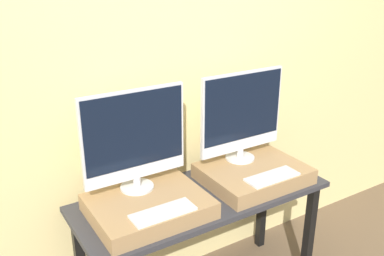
# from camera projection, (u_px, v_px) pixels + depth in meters

# --- Properties ---
(wall_back) EXTENTS (8.00, 0.04, 2.60)m
(wall_back) POSITION_uv_depth(u_px,v_px,m) (170.00, 82.00, 2.46)
(wall_back) COLOR #DBC684
(wall_back) RESTS_ON ground_plane
(workbench) EXTENTS (1.43, 0.56, 0.74)m
(workbench) POSITION_uv_depth(u_px,v_px,m) (202.00, 209.00, 2.42)
(workbench) COLOR #2D2D33
(workbench) RESTS_ON ground_plane
(wooden_riser_left) EXTENTS (0.58, 0.46, 0.09)m
(wooden_riser_left) POSITION_uv_depth(u_px,v_px,m) (148.00, 206.00, 2.18)
(wooden_riser_left) COLOR #99754C
(wooden_riser_left) RESTS_ON workbench
(monitor_left) EXTENTS (0.56, 0.18, 0.54)m
(monitor_left) POSITION_uv_depth(u_px,v_px,m) (135.00, 138.00, 2.16)
(monitor_left) COLOR silver
(monitor_left) RESTS_ON wooden_riser_left
(keyboard_left) EXTENTS (0.32, 0.12, 0.01)m
(keyboard_left) POSITION_uv_depth(u_px,v_px,m) (163.00, 212.00, 2.03)
(keyboard_left) COLOR silver
(keyboard_left) RESTS_ON wooden_riser_left
(wooden_riser_right) EXTENTS (0.58, 0.46, 0.09)m
(wooden_riser_right) POSITION_uv_depth(u_px,v_px,m) (253.00, 173.00, 2.52)
(wooden_riser_right) COLOR #99754C
(wooden_riser_right) RESTS_ON workbench
(monitor_right) EXTENTS (0.56, 0.18, 0.54)m
(monitor_right) POSITION_uv_depth(u_px,v_px,m) (242.00, 115.00, 2.50)
(monitor_right) COLOR silver
(monitor_right) RESTS_ON wooden_riser_right
(keyboard_right) EXTENTS (0.32, 0.12, 0.01)m
(keyboard_right) POSITION_uv_depth(u_px,v_px,m) (272.00, 177.00, 2.37)
(keyboard_right) COLOR silver
(keyboard_right) RESTS_ON wooden_riser_right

